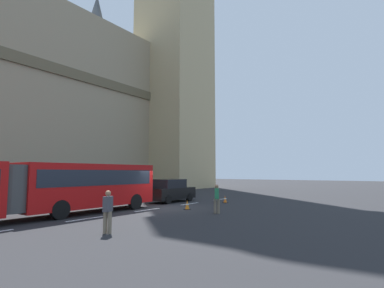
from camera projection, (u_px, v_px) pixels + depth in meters
ground_plane at (161, 208)px, 20.28m from camera, size 160.00×160.00×0.00m
lane_centre_marking at (120, 214)px, 17.38m from camera, size 25.20×0.16×0.01m
articulated_bus at (6, 186)px, 14.39m from camera, size 17.76×2.54×2.90m
sedan_lead at (171, 191)px, 24.47m from camera, size 4.40×1.86×1.85m
traffic_cone_west at (187, 205)px, 19.53m from camera, size 0.36×0.36×0.58m
traffic_cone_middle at (225, 199)px, 23.77m from camera, size 0.36×0.36×0.58m
pedestrian_near_cones at (108, 210)px, 11.88m from camera, size 0.46×0.37×1.69m
pedestrian_by_kerb at (217, 198)px, 17.63m from camera, size 0.47×0.41×1.69m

